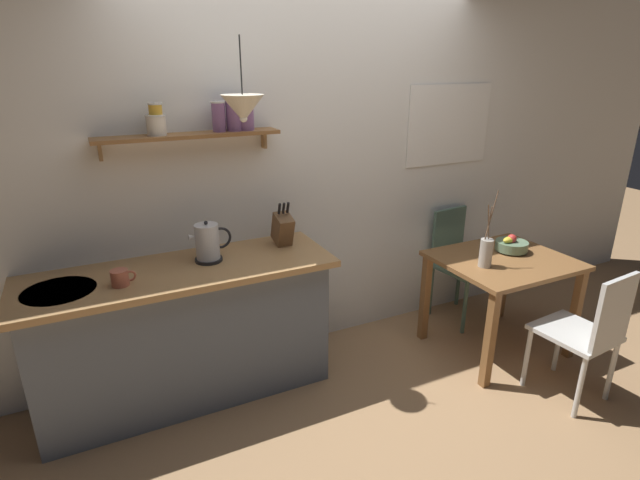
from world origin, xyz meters
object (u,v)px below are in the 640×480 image
(knife_block, at_px, (283,228))
(pendant_lamp, at_px, (243,108))
(fruit_bowl, at_px, (511,245))
(twig_vase, at_px, (486,252))
(electric_kettle, at_px, (208,243))
(dining_table, at_px, (502,273))
(coffee_mug_by_sink, at_px, (120,278))
(dining_chair_far, at_px, (457,259))
(dining_chair_near, at_px, (588,330))

(knife_block, relative_size, pendant_lamp, 0.66)
(fruit_bowl, relative_size, twig_vase, 0.44)
(twig_vase, bearing_deg, electric_kettle, 163.85)
(twig_vase, xyz_separation_m, pendant_lamp, (-1.53, 0.41, 0.97))
(twig_vase, xyz_separation_m, knife_block, (-1.26, 0.57, 0.18))
(dining_table, distance_m, fruit_bowl, 0.24)
(electric_kettle, xyz_separation_m, coffee_mug_by_sink, (-0.52, -0.14, -0.07))
(dining_table, height_order, knife_block, knife_block)
(fruit_bowl, bearing_deg, dining_chair_far, 99.52)
(electric_kettle, relative_size, coffee_mug_by_sink, 1.95)
(twig_vase, height_order, coffee_mug_by_sink, twig_vase)
(twig_vase, relative_size, electric_kettle, 2.04)
(dining_chair_far, xyz_separation_m, fruit_bowl, (0.08, -0.46, 0.27))
(fruit_bowl, distance_m, knife_block, 1.71)
(dining_chair_far, relative_size, knife_block, 3.04)
(twig_vase, distance_m, coffee_mug_by_sink, 2.32)
(dining_chair_near, relative_size, dining_chair_far, 0.99)
(dining_chair_far, height_order, twig_vase, twig_vase)
(dining_table, relative_size, dining_chair_near, 1.01)
(dining_chair_near, xyz_separation_m, knife_block, (-1.51, 1.22, 0.51))
(electric_kettle, height_order, coffee_mug_by_sink, electric_kettle)
(fruit_bowl, distance_m, twig_vase, 0.40)
(knife_block, distance_m, coffee_mug_by_sink, 1.05)
(twig_vase, relative_size, coffee_mug_by_sink, 3.98)
(fruit_bowl, distance_m, pendant_lamp, 2.19)
(twig_vase, bearing_deg, dining_chair_near, -68.44)
(dining_chair_near, relative_size, electric_kettle, 3.47)
(fruit_bowl, distance_m, coffee_mug_by_sink, 2.68)
(dining_chair_near, relative_size, knife_block, 3.00)
(dining_chair_far, xyz_separation_m, twig_vase, (-0.30, -0.59, 0.32))
(knife_block, bearing_deg, electric_kettle, -173.90)
(dining_chair_near, distance_m, coffee_mug_by_sink, 2.78)
(twig_vase, distance_m, electric_kettle, 1.85)
(fruit_bowl, height_order, pendant_lamp, pendant_lamp)
(dining_table, distance_m, electric_kettle, 2.09)
(coffee_mug_by_sink, bearing_deg, knife_block, 10.59)
(dining_table, relative_size, electric_kettle, 3.50)
(dining_chair_far, relative_size, coffee_mug_by_sink, 6.88)
(dining_chair_near, relative_size, coffee_mug_by_sink, 6.78)
(twig_vase, xyz_separation_m, electric_kettle, (-1.77, 0.51, 0.18))
(coffee_mug_by_sink, bearing_deg, twig_vase, -9.26)
(dining_chair_far, bearing_deg, dining_table, -96.93)
(fruit_bowl, bearing_deg, knife_block, 164.98)
(dining_chair_far, bearing_deg, dining_chair_near, -91.94)
(knife_block, bearing_deg, dining_table, -19.15)
(dining_table, relative_size, fruit_bowl, 3.92)
(dining_chair_near, distance_m, dining_chair_far, 1.24)
(fruit_bowl, relative_size, pendant_lamp, 0.51)
(dining_table, xyz_separation_m, electric_kettle, (-2.00, 0.46, 0.40))
(pendant_lamp, bearing_deg, dining_chair_far, 5.51)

